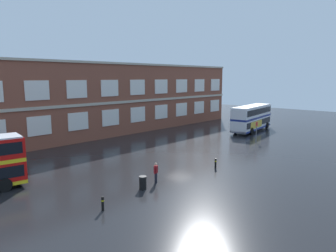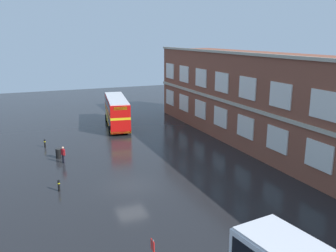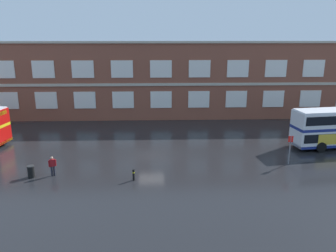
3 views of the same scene
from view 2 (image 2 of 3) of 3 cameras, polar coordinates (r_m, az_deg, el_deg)
The scene contains 7 objects.
ground_plane at distance 31.67m, azimuth -2.32°, elevation -8.92°, with size 120.00×120.00×0.00m, color black.
brick_terminal_building at distance 37.57m, azimuth 21.82°, elevation 2.05°, with size 56.99×8.19×10.70m.
double_decker_near at distance 50.94m, azimuth -8.07°, elevation 2.31°, with size 11.27×4.34×4.07m.
waiting_passenger at distance 37.54m, azimuth -16.17°, elevation -4.25°, with size 0.61×0.39×1.70m.
station_litter_bin at distance 39.27m, azimuth -16.86°, elevation -4.13°, with size 0.60×0.60×1.03m.
safety_bollard_west at distance 43.48m, azimuth -18.82°, elevation -2.58°, with size 0.19×0.19×0.95m.
safety_bollard_east at distance 31.17m, azimuth -16.79°, elevation -8.94°, with size 0.19×0.19×0.95m.
Camera 2 is at (27.42, -8.00, 12.29)m, focal length 38.75 mm.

